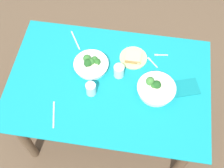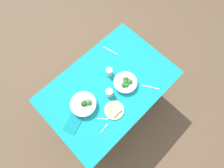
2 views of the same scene
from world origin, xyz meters
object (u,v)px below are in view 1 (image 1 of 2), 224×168
Objects in this scene: bread_side_plate at (133,58)px; table_knife_right at (54,115)px; fork_by_far_bowl at (161,55)px; fork_by_near_bowl at (152,62)px; water_glass_center at (91,89)px; napkin_folded_upper at (183,88)px; broccoli_bowl_far at (91,64)px; table_knife_left at (75,40)px; water_glass_side at (119,71)px; broccoli_bowl_near at (156,89)px.

bread_side_plate is 0.68m from table_knife_right.
fork_by_near_bowl is at bearing 44.87° from fork_by_far_bowl.
water_glass_center is 0.29m from table_knife_right.
bread_side_plate is 0.41m from napkin_folded_upper.
broccoli_bowl_far reaches higher than table_knife_left.
water_glass_side is 0.52m from table_knife_right.
napkin_folded_upper is at bearing -27.67° from bread_side_plate.
broccoli_bowl_near is 2.64× the size of water_glass_center.
water_glass_side is (-0.26, 0.09, 0.01)m from broccoli_bowl_near.
bread_side_plate reaches higher than napkin_folded_upper.
table_knife_left is (-0.36, 0.25, -0.05)m from water_glass_side.
fork_by_far_bowl is 0.53× the size of table_knife_right.
fork_by_near_bowl is 0.29m from napkin_folded_upper.
broccoli_bowl_far is 2.53× the size of water_glass_side.
water_glass_side is at bearing 30.22° from fork_by_far_bowl.
fork_by_near_bowl is at bearing 14.04° from broccoli_bowl_far.
table_knife_left is (-0.58, 0.11, -0.00)m from fork_by_near_bowl.
napkin_folded_upper is (0.80, -0.29, 0.00)m from table_knife_left.
broccoli_bowl_far is 1.31× the size of table_knife_left.
table_knife_right is (-0.37, -0.36, -0.05)m from water_glass_side.
bread_side_plate is 1.06× the size of table_knife_left.
broccoli_bowl_far is at bearing 59.68° from fork_by_near_bowl.
broccoli_bowl_far reaches higher than fork_by_near_bowl.
broccoli_bowl_far is 0.30m from bread_side_plate.
broccoli_bowl_near is 0.28m from water_glass_side.
napkin_folded_upper is (0.60, 0.13, -0.05)m from water_glass_center.
broccoli_bowl_far is 0.21m from water_glass_center.
table_knife_left is (-0.44, 0.10, -0.01)m from bread_side_plate.
water_glass_center is at bearing -168.12° from napkin_folded_upper.
water_glass_side reaches higher than table_knife_left.
bread_side_plate reaches higher than table_knife_left.
broccoli_bowl_near is at bearing 80.07° from fork_by_far_bowl.
table_knife_left is 0.85m from napkin_folded_upper.
broccoli_bowl_far is 0.27m from table_knife_left.
broccoli_bowl_far is 0.20m from water_glass_side.
water_glass_center is 0.62m from napkin_folded_upper.
table_knife_left is (-0.16, 0.21, -0.03)m from broccoli_bowl_far.
water_glass_center is at bearing 33.58° from fork_by_far_bowl.
broccoli_bowl_far is 0.65m from napkin_folded_upper.
napkin_folded_upper reaches higher than table_knife_right.
water_glass_side is 0.52× the size of table_knife_left.
broccoli_bowl_near reaches higher than fork_by_near_bowl.
bread_side_plate is 2.02× the size of water_glass_center.
table_knife_left is at bearing 151.08° from broccoli_bowl_near.
broccoli_bowl_far reaches higher than napkin_folded_upper.
broccoli_bowl_near reaches higher than water_glass_center.
bread_side_plate is 2.04× the size of water_glass_side.
broccoli_bowl_near is 3.08× the size of fork_by_near_bowl.
bread_side_plate is at bearing 22.27° from broccoli_bowl_far.
table_knife_right is at bearing -113.24° from broccoli_bowl_far.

